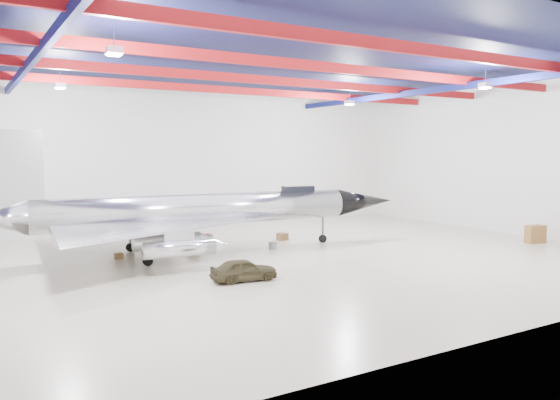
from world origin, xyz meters
TOP-DOWN VIEW (x-y plane):
  - floor at (0.00, 0.00)m, footprint 40.00×40.00m
  - wall_back at (0.00, 15.00)m, footprint 40.00×0.00m
  - wall_right at (20.00, 0.00)m, footprint 0.00×30.00m
  - ceiling at (0.00, 0.00)m, footprint 40.00×40.00m
  - ceiling_structure at (0.00, 0.00)m, footprint 39.50×29.50m
  - jet_aircraft at (-2.67, 4.01)m, footprint 26.42×16.12m
  - jeep at (-3.68, -3.73)m, footprint 3.26×1.59m
  - desk at (18.00, -3.95)m, footprint 1.40×0.91m
  - crate_ply at (-7.39, 4.68)m, footprint 0.47×0.38m
  - toolbox_red at (-0.08, 9.10)m, footprint 0.48×0.40m
  - engine_drum at (1.72, 2.97)m, footprint 0.61×0.61m
  - parts_bin at (4.05, 5.66)m, footprint 0.77×0.66m
  - crate_small at (-4.33, 6.21)m, footprint 0.41×0.33m
  - tool_chest at (4.31, 6.25)m, footprint 0.61×0.61m
  - oil_barrel at (-3.14, 3.92)m, footprint 0.67×0.59m
  - spares_box at (0.08, 8.92)m, footprint 0.39×0.39m

SIDE VIEW (x-z plane):
  - floor at x=0.00m, z-range 0.00..0.00m
  - crate_small at x=-4.33m, z-range 0.00..0.28m
  - spares_box at x=0.08m, z-range 0.00..0.31m
  - toolbox_red at x=-0.08m, z-range 0.00..0.32m
  - crate_ply at x=-7.39m, z-range 0.00..0.33m
  - oil_barrel at x=-3.14m, z-range 0.00..0.40m
  - tool_chest at x=4.31m, z-range 0.00..0.43m
  - engine_drum at x=1.72m, z-range 0.00..0.45m
  - parts_bin at x=4.05m, z-range 0.00..0.47m
  - jeep at x=-3.68m, z-range 0.00..1.07m
  - desk at x=18.00m, z-range 0.00..1.19m
  - jet_aircraft at x=-2.67m, z-range -1.24..5.96m
  - wall_back at x=0.00m, z-range -14.50..25.50m
  - wall_right at x=20.00m, z-range -9.50..20.50m
  - ceiling_structure at x=0.00m, z-range 9.79..10.86m
  - ceiling at x=0.00m, z-range 11.00..11.00m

